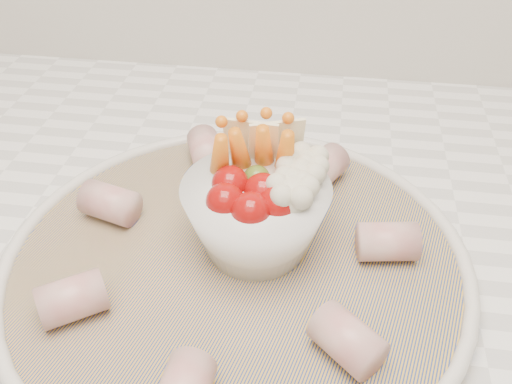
# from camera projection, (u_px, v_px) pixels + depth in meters

# --- Properties ---
(serving_platter) EXTENTS (0.46, 0.46, 0.02)m
(serving_platter) POSITION_uv_depth(u_px,v_px,m) (236.00, 261.00, 0.47)
(serving_platter) COLOR navy
(serving_platter) RESTS_ON kitchen_counter
(veggie_bowl) EXTENTS (0.12, 0.12, 0.10)m
(veggie_bowl) POSITION_uv_depth(u_px,v_px,m) (259.00, 206.00, 0.45)
(veggie_bowl) COLOR white
(veggie_bowl) RESTS_ON serving_platter
(cured_meat_rolls) EXTENTS (0.29, 0.32, 0.03)m
(cured_meat_rolls) POSITION_uv_depth(u_px,v_px,m) (234.00, 243.00, 0.46)
(cured_meat_rolls) COLOR #B05050
(cured_meat_rolls) RESTS_ON serving_platter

